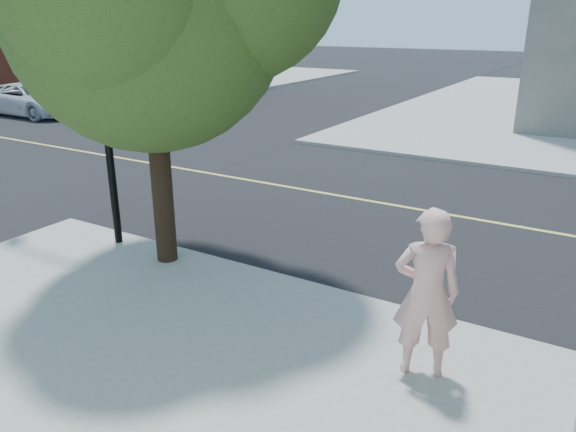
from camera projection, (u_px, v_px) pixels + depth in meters
The scene contains 6 objects.
ground at pixel (106, 233), 10.89m from camera, with size 140.00×140.00×0.00m, color black.
road_ew at pixel (240, 179), 14.52m from camera, with size 140.00×9.00×0.01m, color black.
sidewalk_nw at pixel (116, 76), 39.41m from camera, with size 26.00×25.00×0.12m, color #A4A39C.
man_on_phone at pixel (427, 293), 6.11m from camera, with size 0.73×0.48×1.99m, color beige.
signal_pole at pixel (8, 20), 9.99m from camera, with size 4.12×0.47×4.66m.
car_a at pixel (32, 99), 23.79m from camera, with size 2.27×4.92×1.37m, color silver.
Camera 1 is at (8.30, -6.85, 3.96)m, focal length 34.81 mm.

